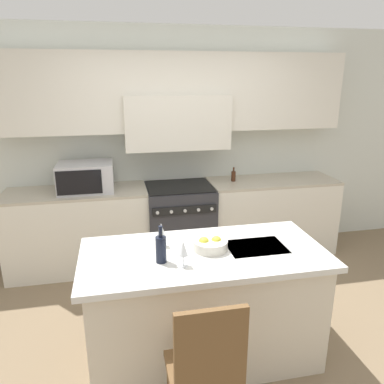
% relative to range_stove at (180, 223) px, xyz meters
% --- Properties ---
extents(ground_plane, '(10.00, 10.00, 0.00)m').
position_rel_range_stove_xyz_m(ground_plane, '(0.00, -1.62, -0.47)').
color(ground_plane, '#7A664C').
extents(back_cabinetry, '(10.00, 0.46, 2.70)m').
position_rel_range_stove_xyz_m(back_cabinetry, '(0.00, 0.27, 1.14)').
color(back_cabinetry, silver).
rests_on(back_cabinetry, ground_plane).
extents(back_counter, '(3.88, 0.62, 0.93)m').
position_rel_range_stove_xyz_m(back_counter, '(0.00, 0.02, 0.00)').
color(back_counter, silver).
rests_on(back_counter, ground_plane).
extents(range_stove, '(0.77, 0.70, 0.93)m').
position_rel_range_stove_xyz_m(range_stove, '(0.00, 0.00, 0.00)').
color(range_stove, '#2D2D33').
rests_on(range_stove, ground_plane).
extents(microwave, '(0.59, 0.44, 0.31)m').
position_rel_range_stove_xyz_m(microwave, '(-1.03, 0.02, 0.62)').
color(microwave, '#B7B7BC').
rests_on(microwave, back_counter).
extents(kitchen_island, '(1.81, 0.86, 0.91)m').
position_rel_range_stove_xyz_m(kitchen_island, '(-0.10, -1.65, -0.01)').
color(kitchen_island, beige).
rests_on(kitchen_island, ground_plane).
extents(island_chair, '(0.42, 0.40, 1.01)m').
position_rel_range_stove_xyz_m(island_chair, '(-0.26, -2.41, 0.09)').
color(island_chair, brown).
rests_on(island_chair, ground_plane).
extents(wine_bottle, '(0.08, 0.08, 0.27)m').
position_rel_range_stove_xyz_m(wine_bottle, '(-0.43, -1.75, 0.54)').
color(wine_bottle, black).
rests_on(wine_bottle, kitchen_island).
extents(wine_glass_near, '(0.07, 0.07, 0.19)m').
position_rel_range_stove_xyz_m(wine_glass_near, '(-0.29, -1.84, 0.57)').
color(wine_glass_near, white).
rests_on(wine_glass_near, kitchen_island).
extents(wine_glass_far, '(0.07, 0.07, 0.19)m').
position_rel_range_stove_xyz_m(wine_glass_far, '(-0.40, -1.49, 0.57)').
color(wine_glass_far, white).
rests_on(wine_glass_far, kitchen_island).
extents(fruit_bowl, '(0.26, 0.26, 0.10)m').
position_rel_range_stove_xyz_m(fruit_bowl, '(-0.05, -1.63, 0.48)').
color(fruit_bowl, silver).
rests_on(fruit_bowl, kitchen_island).
extents(oil_bottle_on_counter, '(0.05, 0.05, 0.17)m').
position_rel_range_stove_xyz_m(oil_bottle_on_counter, '(0.67, 0.06, 0.53)').
color(oil_bottle_on_counter, '#422314').
rests_on(oil_bottle_on_counter, back_counter).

